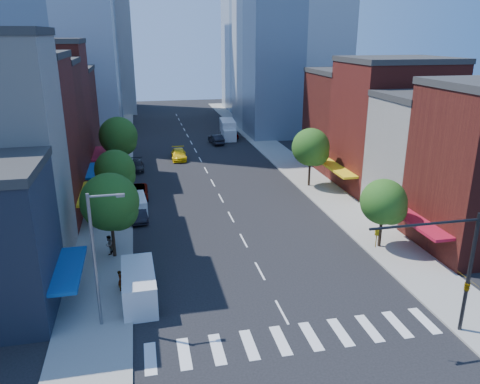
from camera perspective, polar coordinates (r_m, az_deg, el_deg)
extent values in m
plane|color=black|center=(33.25, 5.12, -14.38)|extent=(220.00, 220.00, 0.00)
cube|color=gray|center=(69.00, -14.99, 2.92)|extent=(5.00, 120.00, 0.15)
cube|color=gray|center=(72.08, 5.27, 4.16)|extent=(5.00, 120.00, 0.15)
cube|color=silver|center=(30.91, 6.84, -17.30)|extent=(19.00, 3.00, 0.01)
cube|color=maroon|center=(49.61, -26.43, 5.00)|extent=(12.00, 9.00, 16.00)
cube|color=#4D1713|center=(57.82, -24.47, 6.47)|extent=(12.00, 8.00, 15.00)
cube|color=maroon|center=(65.86, -23.17, 8.85)|extent=(12.00, 9.00, 17.00)
cube|color=#4D1713|center=(75.41, -21.74, 8.56)|extent=(12.00, 10.00, 13.00)
cube|color=beige|center=(52.44, 22.73, 3.90)|extent=(12.00, 8.00, 12.00)
cube|color=maroon|center=(59.52, 18.07, 7.54)|extent=(12.00, 10.00, 15.00)
cube|color=#4D1713|center=(68.38, 13.84, 8.41)|extent=(12.00, 10.00, 13.00)
cylinder|color=black|center=(32.36, 26.16, -8.93)|extent=(0.24, 0.24, 8.00)
cylinder|color=black|center=(28.93, 21.69, -3.67)|extent=(7.00, 0.16, 0.16)
imported|color=gold|center=(27.65, 16.33, -5.44)|extent=(0.22, 0.18, 1.10)
imported|color=gold|center=(32.71, 25.96, -10.18)|extent=(0.48, 2.24, 0.90)
cylinder|color=slate|center=(30.79, -17.30, -8.13)|extent=(0.20, 0.20, 9.00)
cylinder|color=slate|center=(29.07, -16.15, -0.42)|extent=(2.00, 0.14, 0.14)
cube|color=slate|center=(29.02, -14.38, -0.40)|extent=(0.50, 0.25, 0.18)
cylinder|color=black|center=(40.86, -15.24, -5.04)|extent=(0.28, 0.28, 3.92)
sphere|color=#154B15|center=(39.80, -15.59, -1.16)|extent=(4.80, 4.80, 4.80)
sphere|color=#154B15|center=(39.71, -14.66, -2.19)|extent=(3.36, 3.36, 3.36)
cylinder|color=black|center=(51.18, -14.75, -0.30)|extent=(0.28, 0.28, 3.64)
sphere|color=#154B15|center=(50.39, -15.00, 2.64)|extent=(4.20, 4.20, 4.20)
sphere|color=#154B15|center=(50.25, -14.27, 1.88)|extent=(2.94, 2.94, 2.94)
cylinder|color=black|center=(64.53, -14.39, 3.90)|extent=(0.28, 0.28, 4.20)
sphere|color=#154B15|center=(63.83, -14.62, 6.63)|extent=(5.00, 5.00, 5.00)
sphere|color=#154B15|center=(63.67, -14.03, 5.96)|extent=(3.50, 3.50, 3.50)
cylinder|color=black|center=(43.15, 16.77, -4.29)|extent=(0.28, 0.28, 3.36)
sphere|color=#154B15|center=(42.27, 17.09, -1.14)|extent=(4.00, 4.00, 4.00)
sphere|color=#154B15|center=(42.51, 17.91, -1.97)|extent=(2.80, 2.80, 2.80)
cylinder|color=black|center=(58.47, 8.46, 2.63)|extent=(0.28, 0.28, 3.92)
sphere|color=#154B15|center=(57.73, 8.60, 5.44)|extent=(4.60, 4.60, 4.60)
sphere|color=#154B15|center=(57.84, 9.23, 4.72)|extent=(3.22, 3.22, 3.22)
imported|color=#AEAFB3|center=(36.14, -12.20, -10.50)|extent=(1.91, 4.33, 1.45)
imported|color=black|center=(49.11, -12.40, -2.39)|extent=(2.17, 4.95, 1.58)
imported|color=#999999|center=(55.34, -12.45, -0.02)|extent=(2.49, 5.36, 1.49)
imported|color=black|center=(66.92, -12.47, 3.17)|extent=(1.92, 4.67, 1.35)
cube|color=silver|center=(34.49, -12.22, -11.14)|extent=(2.42, 5.71, 2.37)
cube|color=black|center=(32.46, -12.10, -12.48)|extent=(2.12, 1.19, 1.02)
cylinder|color=black|center=(33.26, -13.79, -14.08)|extent=(0.31, 0.87, 0.86)
cylinder|color=black|center=(33.26, -10.19, -13.80)|extent=(0.31, 0.87, 0.86)
cylinder|color=black|center=(36.56, -13.87, -10.87)|extent=(0.31, 0.87, 0.86)
cylinder|color=black|center=(36.57, -10.64, -10.61)|extent=(0.31, 0.87, 0.86)
cube|color=white|center=(50.53, -12.43, -1.59)|extent=(2.12, 4.62, 1.89)
cube|color=black|center=(48.84, -12.29, -1.97)|extent=(1.73, 1.02, 0.81)
cylinder|color=black|center=(49.29, -13.17, -2.96)|extent=(0.27, 0.70, 0.68)
cylinder|color=black|center=(49.37, -11.30, -2.79)|extent=(0.27, 0.70, 0.68)
cylinder|color=black|center=(52.15, -13.40, -1.76)|extent=(0.27, 0.70, 0.68)
cylinder|color=black|center=(52.23, -11.63, -1.60)|extent=(0.27, 0.70, 0.68)
imported|color=yellow|center=(71.67, -7.46, 4.57)|extent=(2.39, 5.46, 1.56)
imported|color=black|center=(81.49, -2.92, 6.45)|extent=(2.27, 5.09, 1.62)
imported|color=#999999|center=(86.15, -0.84, 7.08)|extent=(2.03, 4.33, 1.44)
cube|color=silver|center=(86.43, -1.51, 7.72)|extent=(2.98, 6.73, 3.22)
cube|color=silver|center=(82.80, -1.24, 6.87)|extent=(2.37, 2.00, 2.01)
cylinder|color=black|center=(83.61, -2.06, 6.52)|extent=(0.38, 0.93, 0.91)
cylinder|color=black|center=(83.84, -0.54, 6.57)|extent=(0.38, 0.93, 0.91)
cylinder|color=black|center=(88.03, -2.33, 7.14)|extent=(0.38, 0.93, 0.91)
cylinder|color=black|center=(88.24, -0.89, 7.18)|extent=(0.38, 0.93, 0.91)
imported|color=#999999|center=(36.03, -14.34, -10.40)|extent=(0.46, 0.62, 1.57)
imported|color=#999999|center=(41.74, -15.68, -6.24)|extent=(0.82, 0.95, 1.69)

